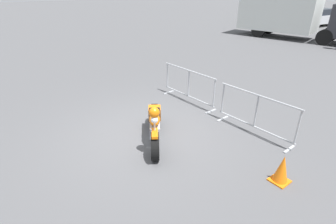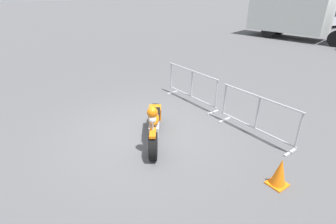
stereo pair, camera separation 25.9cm
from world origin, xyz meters
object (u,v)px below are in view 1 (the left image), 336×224
object	(u,v)px
box_truck	(292,13)
crowd_barrier_far	(256,114)
parked_car_silver	(320,17)
crowd_barrier_near	(189,86)
traffic_cone	(282,169)
motorcycle	(155,124)
parked_car_yellow	(292,14)
parked_car_green	(267,12)

from	to	relation	value
box_truck	crowd_barrier_far	bearing A→B (deg)	-74.74
parked_car_silver	crowd_barrier_far	bearing A→B (deg)	-151.54
crowd_barrier_near	traffic_cone	xyz separation A→B (m)	(3.97, -1.12, -0.27)
motorcycle	parked_car_yellow	xyz separation A→B (m)	(-9.64, 23.09, 0.31)
motorcycle	parked_car_green	distance (m)	26.27
crowd_barrier_far	parked_car_yellow	distance (m)	23.57
motorcycle	parked_car_yellow	world-z (taller)	parked_car_yellow
motorcycle	crowd_barrier_far	distance (m)	2.53
parked_car_yellow	box_truck	bearing A→B (deg)	-144.61
motorcycle	parked_car_silver	world-z (taller)	parked_car_silver
crowd_barrier_near	crowd_barrier_far	size ratio (longest dim) A/B	1.00
parked_car_green	parked_car_silver	xyz separation A→B (m)	(5.60, -0.36, 0.03)
crowd_barrier_near	parked_car_green	bearing A→B (deg)	118.09
box_truck	parked_car_yellow	world-z (taller)	box_truck
crowd_barrier_far	traffic_cone	distance (m)	1.85
motorcycle	traffic_cone	size ratio (longest dim) A/B	3.10
box_truck	parked_car_yellow	bearing A→B (deg)	106.69
parked_car_green	crowd_barrier_far	bearing A→B (deg)	-139.83
crowd_barrier_far	crowd_barrier_near	bearing A→B (deg)	180.00
crowd_barrier_far	parked_car_green	bearing A→B (deg)	123.19
parked_car_green	parked_car_yellow	distance (m)	2.80
parked_car_green	parked_car_yellow	bearing A→B (deg)	-83.87
traffic_cone	crowd_barrier_near	bearing A→B (deg)	164.19
parked_car_silver	traffic_cone	bearing A→B (deg)	-149.28
crowd_barrier_far	parked_car_green	distance (m)	25.02
parked_car_yellow	motorcycle	bearing A→B (deg)	-150.36
motorcycle	box_truck	bearing A→B (deg)	143.87
parked_car_silver	traffic_cone	xyz separation A→B (m)	(9.55, -21.71, -0.45)
box_truck	parked_car_yellow	distance (m)	9.23
parked_car_yellow	traffic_cone	xyz separation A→B (m)	(12.35, -22.02, -0.47)
box_truck	parked_car_green	bearing A→B (deg)	119.71
box_truck	traffic_cone	bearing A→B (deg)	-71.95
crowd_barrier_near	parked_car_silver	xyz separation A→B (m)	(-5.58, 20.58, 0.19)
traffic_cone	motorcycle	bearing A→B (deg)	-158.47
crowd_barrier_near	crowd_barrier_far	distance (m)	2.52
crowd_barrier_near	parked_car_silver	distance (m)	21.33
parked_car_green	traffic_cone	distance (m)	26.77
crowd_barrier_far	parked_car_silver	world-z (taller)	parked_car_silver
parked_car_green	parked_car_yellow	xyz separation A→B (m)	(2.80, -0.04, 0.05)
parked_car_green	parked_car_yellow	world-z (taller)	parked_car_yellow
crowd_barrier_far	motorcycle	bearing A→B (deg)	-119.88
crowd_barrier_far	box_truck	size ratio (longest dim) A/B	0.28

